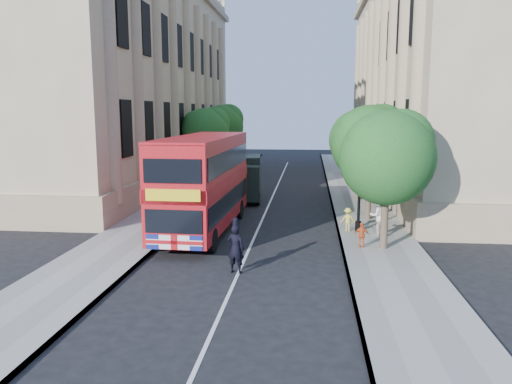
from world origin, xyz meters
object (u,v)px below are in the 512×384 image
(box_van, at_px, (244,179))
(woman_pedestrian, at_px, (379,216))
(double_decker_bus, at_px, (204,181))
(police_constable, at_px, (236,249))
(lamp_post, at_px, (360,183))

(box_van, relative_size, woman_pedestrian, 2.81)
(double_decker_bus, xyz_separation_m, woman_pedestrian, (8.49, -0.27, -1.52))
(double_decker_bus, height_order, woman_pedestrian, double_decker_bus)
(police_constable, distance_m, woman_pedestrian, 8.40)
(police_constable, relative_size, woman_pedestrian, 0.98)
(lamp_post, distance_m, double_decker_bus, 7.61)
(lamp_post, xyz_separation_m, police_constable, (-5.10, -6.61, -1.59))
(double_decker_bus, distance_m, box_van, 9.17)
(double_decker_bus, relative_size, woman_pedestrian, 5.39)
(woman_pedestrian, bearing_deg, lamp_post, -44.03)
(box_van, bearing_deg, lamp_post, -56.76)
(double_decker_bus, bearing_deg, box_van, 86.59)
(double_decker_bus, height_order, police_constable, double_decker_bus)
(double_decker_bus, xyz_separation_m, box_van, (0.81, 9.06, -1.14))
(box_van, bearing_deg, police_constable, -88.72)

